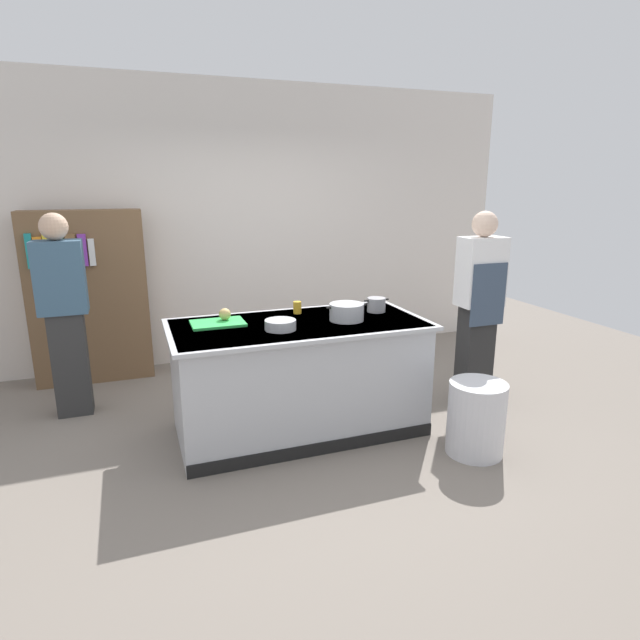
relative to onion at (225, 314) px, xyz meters
name	(u,v)px	position (x,y,z in m)	size (l,w,h in m)	color
ground_plane	(300,429)	(0.53, -0.21, -0.97)	(10.00, 10.00, 0.00)	slate
back_wall	(240,225)	(0.53, 1.89, 0.53)	(6.40, 0.12, 3.00)	silver
counter_island	(299,376)	(0.53, -0.21, -0.50)	(1.98, 0.98, 0.90)	#B7BABF
cutting_board	(218,323)	(-0.06, -0.04, -0.06)	(0.40, 0.28, 0.02)	green
onion	(225,314)	(0.00, 0.00, 0.00)	(0.09, 0.09, 0.09)	tan
stock_pot	(347,312)	(0.91, -0.26, 0.00)	(0.34, 0.27, 0.13)	#B7BABF
sauce_pan	(376,305)	(1.26, -0.08, -0.01)	(0.22, 0.15, 0.12)	#99999E
mixing_bowl	(280,325)	(0.35, -0.35, -0.03)	(0.23, 0.23, 0.07)	#B7BABF
juice_cup	(297,307)	(0.61, 0.09, -0.02)	(0.07, 0.07, 0.10)	yellow
trash_bin	(476,418)	(1.63, -1.01, -0.69)	(0.42, 0.42, 0.55)	silver
person_chef	(479,304)	(2.20, -0.19, -0.05)	(0.38, 0.25, 1.72)	#262626
person_guest	(64,312)	(-1.20, 0.77, -0.05)	(0.38, 0.24, 1.72)	#2F2F2F
bookshelf	(89,297)	(-1.06, 1.59, -0.11)	(1.10, 0.31, 1.70)	brown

